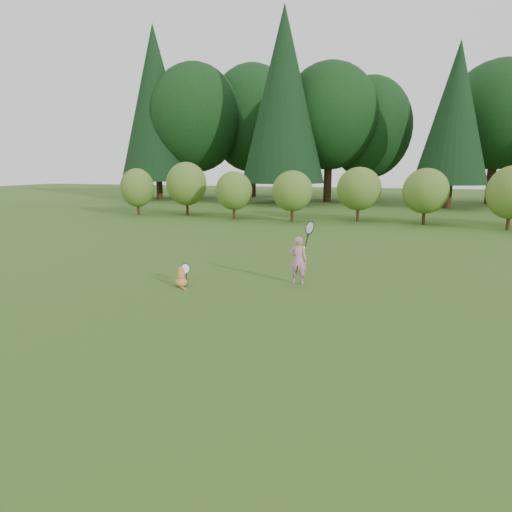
% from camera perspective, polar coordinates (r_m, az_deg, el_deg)
% --- Properties ---
extents(ground, '(100.00, 100.00, 0.00)m').
position_cam_1_polar(ground, '(8.58, -2.89, -5.54)').
color(ground, '#2C5217').
rests_on(ground, ground).
extents(shrub_row, '(28.00, 3.00, 2.80)m').
position_cam_1_polar(shrub_row, '(20.91, 9.64, 8.41)').
color(shrub_row, '#476C21').
rests_on(shrub_row, ground).
extents(woodland_backdrop, '(48.00, 10.00, 15.00)m').
position_cam_1_polar(woodland_backdrop, '(31.21, 12.77, 20.57)').
color(woodland_backdrop, black).
rests_on(woodland_backdrop, ground).
extents(child, '(0.63, 0.42, 1.59)m').
position_cam_1_polar(child, '(9.48, 5.69, -0.42)').
color(child, pink).
rests_on(child, ground).
extents(cat, '(0.43, 0.69, 0.58)m').
position_cam_1_polar(cat, '(9.45, -9.94, -2.66)').
color(cat, '#C76626').
rests_on(cat, ground).
extents(tennis_ball, '(0.07, 0.07, 0.07)m').
position_cam_1_polar(tennis_ball, '(8.87, 6.36, 1.10)').
color(tennis_ball, '#C5EC1B').
rests_on(tennis_ball, ground).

